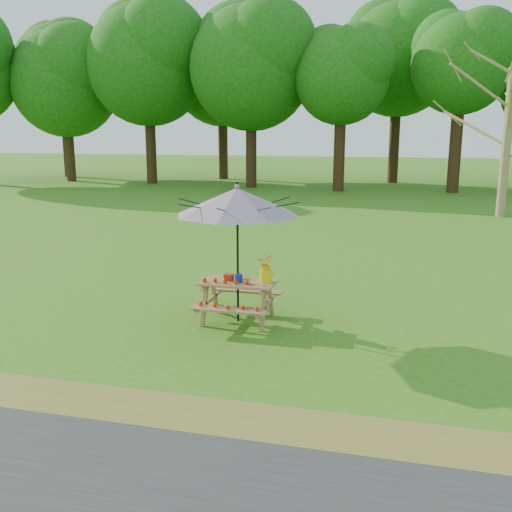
# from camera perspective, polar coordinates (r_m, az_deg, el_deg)

# --- Properties ---
(ground) EXTENTS (120.00, 120.00, 0.00)m
(ground) POSITION_cam_1_polar(r_m,az_deg,el_deg) (8.55, 10.02, -8.52)
(ground) COLOR #357315
(ground) RESTS_ON ground
(drygrass_strip) EXTENTS (120.00, 1.20, 0.01)m
(drygrass_strip) POSITION_cam_1_polar(r_m,az_deg,el_deg) (6.02, 7.85, -17.90)
(drygrass_strip) COLOR olive
(drygrass_strip) RESTS_ON ground
(treeline) EXTENTS (60.00, 12.00, 16.00)m
(treeline) POSITION_cam_1_polar(r_m,az_deg,el_deg) (30.39, 14.09, 21.53)
(treeline) COLOR #11580F
(treeline) RESTS_ON ground
(picnic_table) EXTENTS (1.20, 1.32, 0.67)m
(picnic_table) POSITION_cam_1_polar(r_m,az_deg,el_deg) (9.22, -1.82, -4.60)
(picnic_table) COLOR #9E7347
(picnic_table) RESTS_ON ground
(patio_umbrella) EXTENTS (2.01, 2.01, 2.25)m
(patio_umbrella) POSITION_cam_1_polar(r_m,az_deg,el_deg) (8.89, -1.88, 5.45)
(patio_umbrella) COLOR black
(patio_umbrella) RESTS_ON ground
(produce_bins) EXTENTS (0.32, 0.36, 0.13)m
(produce_bins) POSITION_cam_1_polar(r_m,az_deg,el_deg) (9.15, -2.05, -2.15)
(produce_bins) COLOR red
(produce_bins) RESTS_ON picnic_table
(tomatoes_row) EXTENTS (0.77, 0.13, 0.07)m
(tomatoes_row) POSITION_cam_1_polar(r_m,az_deg,el_deg) (9.00, -3.06, -2.54)
(tomatoes_row) COLOR red
(tomatoes_row) RESTS_ON picnic_table
(flower_bucket) EXTENTS (0.29, 0.25, 0.46)m
(flower_bucket) POSITION_cam_1_polar(r_m,az_deg,el_deg) (9.04, 1.04, -1.09)
(flower_bucket) COLOR yellow
(flower_bucket) RESTS_ON picnic_table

